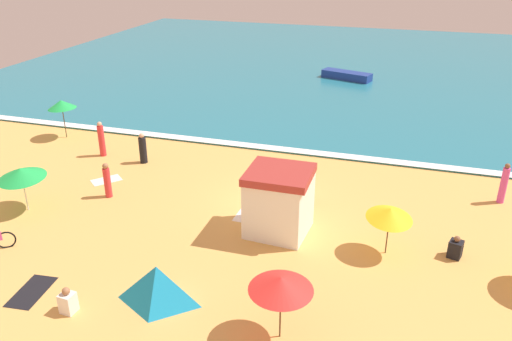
{
  "coord_description": "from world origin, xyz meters",
  "views": [
    {
      "loc": [
        5.21,
        -19.65,
        10.91
      ],
      "look_at": [
        -1.28,
        1.63,
        0.8
      ],
      "focal_mm": 36.25,
      "sensor_mm": 36.0,
      "label": 1
    }
  ],
  "objects_px": {
    "beach_umbrella_0": "(281,284)",
    "beach_umbrella_3": "(21,173)",
    "beach_umbrella_2": "(61,104)",
    "beachgoer_8": "(455,248)",
    "beach_umbrella_1": "(390,214)",
    "small_boat_0": "(347,75)",
    "lifeguard_cabana": "(279,201)",
    "beach_tent": "(158,285)",
    "beachgoer_0": "(101,140)",
    "beachgoer_7": "(504,184)",
    "beachgoer_2": "(143,149)",
    "beachgoer_10": "(68,302)",
    "beachgoer_6": "(310,188)",
    "beachgoer_1": "(107,181)"
  },
  "relations": [
    {
      "from": "beach_umbrella_3",
      "to": "beachgoer_6",
      "type": "relative_size",
      "value": 1.38
    },
    {
      "from": "beach_umbrella_2",
      "to": "beach_tent",
      "type": "distance_m",
      "value": 17.3
    },
    {
      "from": "beach_umbrella_0",
      "to": "lifeguard_cabana",
      "type": "bearing_deg",
      "value": 105.1
    },
    {
      "from": "beach_umbrella_1",
      "to": "beachgoer_7",
      "type": "bearing_deg",
      "value": 50.72
    },
    {
      "from": "beachgoer_2",
      "to": "beachgoer_7",
      "type": "bearing_deg",
      "value": 2.11
    },
    {
      "from": "beachgoer_0",
      "to": "lifeguard_cabana",
      "type": "bearing_deg",
      "value": -23.68
    },
    {
      "from": "beach_umbrella_3",
      "to": "small_boat_0",
      "type": "xyz_separation_m",
      "value": [
        10.22,
        26.4,
        -1.34
      ]
    },
    {
      "from": "beach_umbrella_0",
      "to": "small_boat_0",
      "type": "distance_m",
      "value": 30.92
    },
    {
      "from": "beach_umbrella_2",
      "to": "beachgoer_0",
      "type": "height_order",
      "value": "beach_umbrella_2"
    },
    {
      "from": "beach_umbrella_2",
      "to": "beachgoer_6",
      "type": "distance_m",
      "value": 16.11
    },
    {
      "from": "beach_umbrella_1",
      "to": "beachgoer_6",
      "type": "relative_size",
      "value": 1.39
    },
    {
      "from": "beachgoer_6",
      "to": "beachgoer_2",
      "type": "bearing_deg",
      "value": 167.39
    },
    {
      "from": "beachgoer_7",
      "to": "small_boat_0",
      "type": "xyz_separation_m",
      "value": [
        -9.62,
        19.62,
        -0.49
      ]
    },
    {
      "from": "beach_umbrella_1",
      "to": "small_boat_0",
      "type": "bearing_deg",
      "value": 101.14
    },
    {
      "from": "beach_umbrella_1",
      "to": "small_boat_0",
      "type": "distance_m",
      "value": 25.81
    },
    {
      "from": "beach_umbrella_2",
      "to": "beachgoer_7",
      "type": "relative_size",
      "value": 1.22
    },
    {
      "from": "lifeguard_cabana",
      "to": "beach_tent",
      "type": "bearing_deg",
      "value": -115.24
    },
    {
      "from": "beach_tent",
      "to": "beachgoer_6",
      "type": "bearing_deg",
      "value": 67.59
    },
    {
      "from": "beach_umbrella_0",
      "to": "beachgoer_6",
      "type": "bearing_deg",
      "value": 95.64
    },
    {
      "from": "beachgoer_1",
      "to": "beachgoer_7",
      "type": "bearing_deg",
      "value": 15.16
    },
    {
      "from": "beach_tent",
      "to": "small_boat_0",
      "type": "height_order",
      "value": "beach_tent"
    },
    {
      "from": "beachgoer_0",
      "to": "beachgoer_8",
      "type": "height_order",
      "value": "beachgoer_0"
    },
    {
      "from": "beach_umbrella_3",
      "to": "beach_tent",
      "type": "height_order",
      "value": "beach_umbrella_3"
    },
    {
      "from": "beach_umbrella_0",
      "to": "beachgoer_6",
      "type": "height_order",
      "value": "beach_umbrella_0"
    },
    {
      "from": "beach_umbrella_3",
      "to": "beachgoer_7",
      "type": "xyz_separation_m",
      "value": [
        19.84,
        6.78,
        -0.85
      ]
    },
    {
      "from": "beachgoer_0",
      "to": "beachgoer_10",
      "type": "bearing_deg",
      "value": -62.57
    },
    {
      "from": "beach_umbrella_3",
      "to": "small_boat_0",
      "type": "relative_size",
      "value": 0.55
    },
    {
      "from": "beachgoer_0",
      "to": "beachgoer_2",
      "type": "xyz_separation_m",
      "value": [
        2.58,
        -0.21,
        -0.16
      ]
    },
    {
      "from": "beach_umbrella_3",
      "to": "beachgoer_2",
      "type": "height_order",
      "value": "beach_umbrella_3"
    },
    {
      "from": "beach_umbrella_0",
      "to": "beachgoer_6",
      "type": "relative_size",
      "value": 1.52
    },
    {
      "from": "beach_tent",
      "to": "beachgoer_10",
      "type": "height_order",
      "value": "beach_tent"
    },
    {
      "from": "lifeguard_cabana",
      "to": "beachgoer_6",
      "type": "xyz_separation_m",
      "value": [
        0.75,
        2.59,
        -0.53
      ]
    },
    {
      "from": "beach_umbrella_1",
      "to": "beachgoer_10",
      "type": "distance_m",
      "value": 11.43
    },
    {
      "from": "beach_umbrella_2",
      "to": "beachgoer_8",
      "type": "bearing_deg",
      "value": -17.04
    },
    {
      "from": "beachgoer_8",
      "to": "beach_tent",
      "type": "bearing_deg",
      "value": -149.08
    },
    {
      "from": "beach_tent",
      "to": "beachgoer_7",
      "type": "distance_m",
      "value": 15.78
    },
    {
      "from": "beach_umbrella_3",
      "to": "beachgoer_8",
      "type": "xyz_separation_m",
      "value": [
        17.68,
        1.57,
        -1.39
      ]
    },
    {
      "from": "beach_umbrella_0",
      "to": "beach_umbrella_3",
      "type": "xyz_separation_m",
      "value": [
        -12.51,
        4.4,
        -0.16
      ]
    },
    {
      "from": "beach_umbrella_3",
      "to": "beachgoer_1",
      "type": "bearing_deg",
      "value": 38.34
    },
    {
      "from": "beachgoer_0",
      "to": "beach_tent",
      "type": "bearing_deg",
      "value": -50.44
    },
    {
      "from": "beachgoer_0",
      "to": "beachgoer_2",
      "type": "relative_size",
      "value": 1.18
    },
    {
      "from": "beach_umbrella_1",
      "to": "beachgoer_8",
      "type": "bearing_deg",
      "value": 10.5
    },
    {
      "from": "beach_umbrella_0",
      "to": "beach_umbrella_1",
      "type": "xyz_separation_m",
      "value": [
        2.7,
        5.51,
        -0.23
      ]
    },
    {
      "from": "beachgoer_10",
      "to": "small_boat_0",
      "type": "distance_m",
      "value": 31.97
    },
    {
      "from": "beachgoer_0",
      "to": "beachgoer_8",
      "type": "relative_size",
      "value": 2.16
    },
    {
      "from": "beach_umbrella_1",
      "to": "beachgoer_10",
      "type": "bearing_deg",
      "value": -145.85
    },
    {
      "from": "lifeguard_cabana",
      "to": "beachgoer_10",
      "type": "distance_m",
      "value": 8.51
    },
    {
      "from": "beachgoer_7",
      "to": "beachgoer_8",
      "type": "xyz_separation_m",
      "value": [
        -2.16,
        -5.21,
        -0.53
      ]
    },
    {
      "from": "beachgoer_1",
      "to": "beachgoer_8",
      "type": "xyz_separation_m",
      "value": [
        14.97,
        -0.57,
        -0.44
      ]
    },
    {
      "from": "beachgoer_1",
      "to": "beachgoer_10",
      "type": "relative_size",
      "value": 1.82
    }
  ]
}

